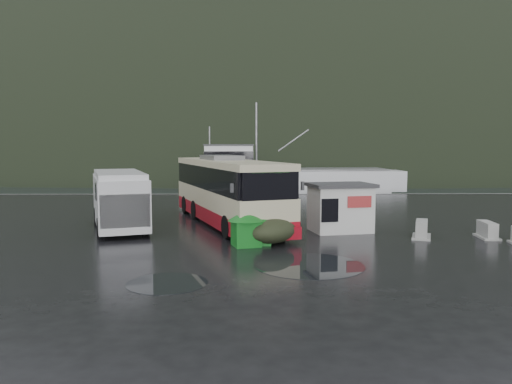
{
  "coord_description": "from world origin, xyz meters",
  "views": [
    {
      "loc": [
        0.77,
        -21.67,
        4.08
      ],
      "look_at": [
        1.11,
        3.79,
        1.7
      ],
      "focal_mm": 35.0,
      "sensor_mm": 36.0,
      "label": 1
    }
  ],
  "objects_px": {
    "white_van": "(120,228)",
    "waste_bin_right": "(258,244)",
    "coach_bus": "(227,223)",
    "jersey_barrier_b": "(487,238)",
    "fishing_trawler": "(284,187)",
    "dome_tent": "(271,242)",
    "jersey_barrier_a": "(421,238)",
    "ticket_kiosk": "(340,231)",
    "waste_bin_left": "(246,246)"
  },
  "relations": [
    {
      "from": "coach_bus",
      "to": "ticket_kiosk",
      "type": "height_order",
      "value": "coach_bus"
    },
    {
      "from": "white_van",
      "to": "waste_bin_right",
      "type": "bearing_deg",
      "value": -49.37
    },
    {
      "from": "dome_tent",
      "to": "jersey_barrier_a",
      "type": "xyz_separation_m",
      "value": [
        6.7,
        0.96,
        0.0
      ]
    },
    {
      "from": "waste_bin_left",
      "to": "dome_tent",
      "type": "distance_m",
      "value": 1.28
    },
    {
      "from": "dome_tent",
      "to": "fishing_trawler",
      "type": "xyz_separation_m",
      "value": [
        2.52,
        28.63,
        0.0
      ]
    },
    {
      "from": "waste_bin_left",
      "to": "fishing_trawler",
      "type": "distance_m",
      "value": 29.56
    },
    {
      "from": "waste_bin_left",
      "to": "dome_tent",
      "type": "bearing_deg",
      "value": 34.19
    },
    {
      "from": "waste_bin_right",
      "to": "fishing_trawler",
      "type": "height_order",
      "value": "fishing_trawler"
    },
    {
      "from": "waste_bin_left",
      "to": "white_van",
      "type": "bearing_deg",
      "value": 145.09
    },
    {
      "from": "dome_tent",
      "to": "jersey_barrier_a",
      "type": "bearing_deg",
      "value": 8.14
    },
    {
      "from": "coach_bus",
      "to": "dome_tent",
      "type": "bearing_deg",
      "value": -87.06
    },
    {
      "from": "coach_bus",
      "to": "waste_bin_left",
      "type": "relative_size",
      "value": 8.39
    },
    {
      "from": "white_van",
      "to": "jersey_barrier_b",
      "type": "relative_size",
      "value": 4.65
    },
    {
      "from": "jersey_barrier_a",
      "to": "jersey_barrier_b",
      "type": "distance_m",
      "value": 2.88
    },
    {
      "from": "coach_bus",
      "to": "jersey_barrier_a",
      "type": "xyz_separation_m",
      "value": [
        8.8,
        -4.22,
        0.0
      ]
    },
    {
      "from": "white_van",
      "to": "fishing_trawler",
      "type": "height_order",
      "value": "fishing_trawler"
    },
    {
      "from": "dome_tent",
      "to": "jersey_barrier_b",
      "type": "bearing_deg",
      "value": 5.14
    },
    {
      "from": "jersey_barrier_a",
      "to": "fishing_trawler",
      "type": "distance_m",
      "value": 27.98
    },
    {
      "from": "white_van",
      "to": "waste_bin_left",
      "type": "bearing_deg",
      "value": -53.75
    },
    {
      "from": "ticket_kiosk",
      "to": "waste_bin_right",
      "type": "bearing_deg",
      "value": -153.59
    },
    {
      "from": "waste_bin_left",
      "to": "ticket_kiosk",
      "type": "xyz_separation_m",
      "value": [
        4.45,
        3.42,
        0.0
      ]
    },
    {
      "from": "fishing_trawler",
      "to": "jersey_barrier_b",
      "type": "bearing_deg",
      "value": -78.67
    },
    {
      "from": "waste_bin_right",
      "to": "white_van",
      "type": "bearing_deg",
      "value": 149.47
    },
    {
      "from": "jersey_barrier_b",
      "to": "jersey_barrier_a",
      "type": "bearing_deg",
      "value": 178.07
    },
    {
      "from": "jersey_barrier_b",
      "to": "fishing_trawler",
      "type": "height_order",
      "value": "fishing_trawler"
    },
    {
      "from": "white_van",
      "to": "waste_bin_right",
      "type": "xyz_separation_m",
      "value": [
        6.76,
        -3.99,
        0.0
      ]
    },
    {
      "from": "ticket_kiosk",
      "to": "jersey_barrier_a",
      "type": "relative_size",
      "value": 1.9
    },
    {
      "from": "white_van",
      "to": "waste_bin_right",
      "type": "relative_size",
      "value": 4.74
    },
    {
      "from": "white_van",
      "to": "dome_tent",
      "type": "xyz_separation_m",
      "value": [
        7.32,
        -3.65,
        0.0
      ]
    },
    {
      "from": "coach_bus",
      "to": "jersey_barrier_a",
      "type": "distance_m",
      "value": 9.76
    },
    {
      "from": "coach_bus",
      "to": "jersey_barrier_b",
      "type": "height_order",
      "value": "coach_bus"
    },
    {
      "from": "coach_bus",
      "to": "jersey_barrier_a",
      "type": "height_order",
      "value": "coach_bus"
    },
    {
      "from": "ticket_kiosk",
      "to": "jersey_barrier_b",
      "type": "distance_m",
      "value": 6.46
    },
    {
      "from": "waste_bin_left",
      "to": "jersey_barrier_b",
      "type": "bearing_deg",
      "value": 8.45
    },
    {
      "from": "jersey_barrier_b",
      "to": "dome_tent",
      "type": "bearing_deg",
      "value": -174.86
    },
    {
      "from": "white_van",
      "to": "jersey_barrier_b",
      "type": "bearing_deg",
      "value": -28.2
    },
    {
      "from": "ticket_kiosk",
      "to": "waste_bin_left",
      "type": "bearing_deg",
      "value": -153.68
    },
    {
      "from": "white_van",
      "to": "dome_tent",
      "type": "bearing_deg",
      "value": -45.34
    },
    {
      "from": "jersey_barrier_a",
      "to": "jersey_barrier_b",
      "type": "relative_size",
      "value": 1.06
    },
    {
      "from": "coach_bus",
      "to": "jersey_barrier_b",
      "type": "xyz_separation_m",
      "value": [
        11.68,
        -4.31,
        0.0
      ]
    },
    {
      "from": "jersey_barrier_a",
      "to": "jersey_barrier_b",
      "type": "height_order",
      "value": "jersey_barrier_a"
    },
    {
      "from": "jersey_barrier_b",
      "to": "white_van",
      "type": "bearing_deg",
      "value": 170.64
    },
    {
      "from": "ticket_kiosk",
      "to": "dome_tent",
      "type": "bearing_deg",
      "value": -152.69
    },
    {
      "from": "white_van",
      "to": "waste_bin_right",
      "type": "height_order",
      "value": "white_van"
    },
    {
      "from": "dome_tent",
      "to": "jersey_barrier_a",
      "type": "distance_m",
      "value": 6.77
    },
    {
      "from": "white_van",
      "to": "fishing_trawler",
      "type": "distance_m",
      "value": 26.84
    },
    {
      "from": "waste_bin_right",
      "to": "coach_bus",
      "type": "bearing_deg",
      "value": 105.6
    },
    {
      "from": "jersey_barrier_a",
      "to": "white_van",
      "type": "bearing_deg",
      "value": 169.14
    },
    {
      "from": "dome_tent",
      "to": "jersey_barrier_a",
      "type": "relative_size",
      "value": 1.94
    },
    {
      "from": "white_van",
      "to": "ticket_kiosk",
      "type": "relative_size",
      "value": 2.31
    }
  ]
}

